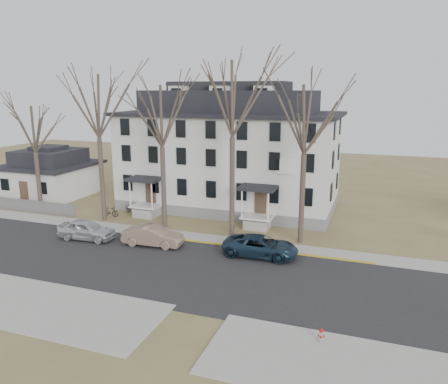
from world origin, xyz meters
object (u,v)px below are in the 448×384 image
at_px(tree_mid_right, 306,114).
at_px(car_navy, 261,247).
at_px(bicycle_left, 131,209).
at_px(tree_bungalow, 33,126).
at_px(bicycle_right, 110,212).
at_px(fire_hydrant, 321,336).
at_px(car_silver, 86,230).
at_px(tree_far_left, 97,102).
at_px(tree_mid_left, 161,112).
at_px(car_tan, 153,236).
at_px(small_house, 51,175).
at_px(boarding_house, 230,153).
at_px(tree_center, 232,93).

distance_m(tree_mid_right, car_navy, 9.90).
xyz_separation_m(tree_mid_right, bicycle_left, (-16.29, 2.44, -9.11)).
bearing_deg(tree_bungalow, bicycle_right, 7.10).
distance_m(bicycle_right, fire_hydrant, 25.07).
height_order(car_silver, car_navy, car_silver).
distance_m(tree_far_left, bicycle_right, 9.89).
distance_m(tree_bungalow, fire_hydrant, 31.71).
bearing_deg(tree_mid_left, car_tan, -73.52).
bearing_deg(small_house, bicycle_right, -25.76).
bearing_deg(car_navy, tree_mid_right, -30.43).
distance_m(car_silver, car_tan, 5.52).
distance_m(small_house, car_silver, 17.05).
relative_size(tree_far_left, tree_mid_left, 1.08).
xyz_separation_m(car_silver, car_navy, (13.58, 1.11, -0.05)).
xyz_separation_m(bicycle_left, fire_hydrant, (19.55, -15.66, -0.12)).
bearing_deg(bicycle_left, small_house, 106.31).
bearing_deg(tree_mid_left, tree_far_left, 180.00).
height_order(tree_mid_right, car_silver, tree_mid_right).
bearing_deg(car_silver, car_navy, -88.96).
xyz_separation_m(boarding_house, car_tan, (-1.68, -12.61, -4.64)).
distance_m(tree_bungalow, car_silver, 12.50).
bearing_deg(fire_hydrant, tree_bungalow, 154.55).
height_order(tree_mid_left, fire_hydrant, tree_mid_left).
bearing_deg(fire_hydrant, car_navy, 119.80).
relative_size(small_house, car_tan, 1.94).
xyz_separation_m(tree_center, bicycle_right, (-11.97, 0.88, -10.60)).
distance_m(tree_far_left, car_navy, 18.56).
bearing_deg(tree_bungalow, tree_center, 0.00).
relative_size(tree_bungalow, car_silver, 2.40).
height_order(tree_mid_right, car_navy, tree_mid_right).
height_order(tree_mid_left, car_silver, tree_mid_left).
relative_size(car_silver, bicycle_right, 2.77).
xyz_separation_m(small_house, fire_hydrant, (31.76, -19.41, -1.88)).
bearing_deg(small_house, boarding_house, 5.59).
xyz_separation_m(small_house, bicycle_right, (11.03, -5.32, -1.76)).
xyz_separation_m(tree_bungalow, car_tan, (14.32, -4.45, -7.38)).
height_order(boarding_house, bicycle_right, boarding_house).
relative_size(boarding_house, tree_bungalow, 1.93).
height_order(tree_far_left, tree_center, tree_center).
distance_m(tree_mid_left, car_silver, 10.95).
xyz_separation_m(tree_mid_left, bicycle_left, (-4.79, 2.44, -9.11)).
xyz_separation_m(bicycle_right, fire_hydrant, (20.74, -14.09, -0.12)).
distance_m(boarding_house, tree_mid_right, 12.51).
height_order(small_house, car_navy, small_house).
bearing_deg(tree_mid_left, bicycle_left, 152.94).
distance_m(tree_mid_left, tree_center, 6.18).
relative_size(tree_center, car_tan, 3.28).
height_order(tree_mid_left, bicycle_right, tree_mid_left).
bearing_deg(tree_mid_right, tree_mid_left, 180.00).
distance_m(tree_center, car_tan, 12.20).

